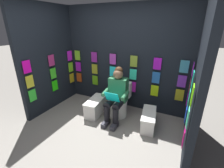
% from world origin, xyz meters
% --- Properties ---
extents(ground_plane, '(30.00, 30.00, 0.00)m').
position_xyz_m(ground_plane, '(0.00, 0.00, 0.00)').
color(ground_plane, gray).
extents(display_wall_back, '(3.20, 0.14, 2.47)m').
position_xyz_m(display_wall_back, '(0.00, -1.68, 1.23)').
color(display_wall_back, black).
rests_on(display_wall_back, ground).
extents(display_wall_left, '(0.14, 1.64, 2.47)m').
position_xyz_m(display_wall_left, '(-1.60, -0.82, 1.23)').
color(display_wall_left, black).
rests_on(display_wall_left, ground).
extents(display_wall_right, '(0.14, 1.64, 2.47)m').
position_xyz_m(display_wall_right, '(1.60, -0.82, 1.23)').
color(display_wall_right, black).
rests_on(display_wall_right, ground).
extents(toilet, '(0.41, 0.56, 0.77)m').
position_xyz_m(toilet, '(-0.13, -1.17, 0.33)').
color(toilet, white).
rests_on(toilet, ground).
extents(person_reading, '(0.53, 0.69, 1.19)m').
position_xyz_m(person_reading, '(-0.14, -0.94, 0.60)').
color(person_reading, '#286B42').
rests_on(person_reading, ground).
extents(comic_longbox_near, '(0.37, 0.72, 0.38)m').
position_xyz_m(comic_longbox_near, '(0.39, -0.92, 0.19)').
color(comic_longbox_near, white).
rests_on(comic_longbox_near, ground).
extents(comic_longbox_far, '(0.38, 0.72, 0.34)m').
position_xyz_m(comic_longbox_far, '(-0.86, -0.97, 0.17)').
color(comic_longbox_far, white).
rests_on(comic_longbox_far, ground).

